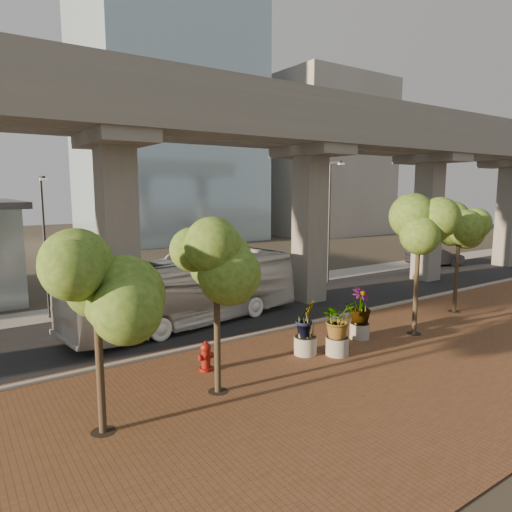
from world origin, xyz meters
TOP-DOWN VIEW (x-y plane):
  - ground at (0.00, 0.00)m, footprint 160.00×160.00m
  - brick_plaza at (0.00, -8.00)m, footprint 70.00×13.00m
  - asphalt_road at (0.00, 2.00)m, footprint 90.00×8.00m
  - curb_strip at (0.00, -2.00)m, footprint 70.00×0.25m
  - far_sidewalk at (0.00, 7.50)m, footprint 90.00×3.00m
  - transit_viaduct at (0.00, 2.00)m, footprint 72.00×5.60m
  - midrise_block at (38.00, 36.00)m, footprint 18.00×16.00m
  - transit_bus at (-2.62, 1.55)m, footprint 13.30×4.93m
  - parked_car at (24.29, 5.41)m, footprint 5.45×3.58m
  - fire_hydrant at (-4.84, -4.48)m, footprint 0.59×0.53m
  - planter_front at (0.57, -6.12)m, footprint 2.16×2.16m
  - planter_right at (2.97, -5.15)m, footprint 2.25×2.25m
  - planter_left at (-0.50, -5.30)m, footprint 2.16×2.16m
  - street_tree_far_west at (-9.46, -6.83)m, footprint 3.61×3.61m
  - street_tree_near_west at (-5.39, -6.38)m, footprint 3.29×3.29m
  - street_tree_near_east at (5.69, -6.16)m, footprint 3.41×3.41m
  - street_tree_far_east at (11.07, -4.89)m, footprint 3.08×3.08m
  - streetlamp_west at (-8.42, 6.79)m, footprint 0.38×1.11m
  - streetlamp_east at (11.01, 5.44)m, footprint 0.45×1.30m

SIDE VIEW (x-z plane):
  - ground at x=0.00m, z-range 0.00..0.00m
  - asphalt_road at x=0.00m, z-range 0.00..0.04m
  - brick_plaza at x=0.00m, z-range 0.00..0.06m
  - far_sidewalk at x=0.00m, z-range 0.00..0.06m
  - curb_strip at x=0.00m, z-range 0.00..0.16m
  - fire_hydrant at x=-4.84m, z-range 0.04..1.22m
  - parked_car at x=24.29m, z-range 0.00..1.70m
  - planter_left at x=-0.50m, z-range 0.31..2.69m
  - planter_front at x=0.57m, z-range 0.31..2.69m
  - planter_right at x=2.97m, z-range 0.31..2.72m
  - transit_bus at x=-2.62m, z-range 0.00..3.62m
  - street_tree_far_west at x=-9.46m, z-range 1.34..7.24m
  - street_tree_near_west at x=-5.39m, z-range 1.49..7.40m
  - streetlamp_west at x=-8.42m, z-range 0.64..8.30m
  - street_tree_far_east at x=11.07m, z-range 1.67..7.75m
  - street_tree_near_east at x=5.69m, z-range 1.80..8.45m
  - streetlamp_east at x=11.01m, z-range 0.75..9.74m
  - transit_viaduct at x=0.00m, z-range 1.09..13.49m
  - midrise_block at x=38.00m, z-range 0.00..24.00m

